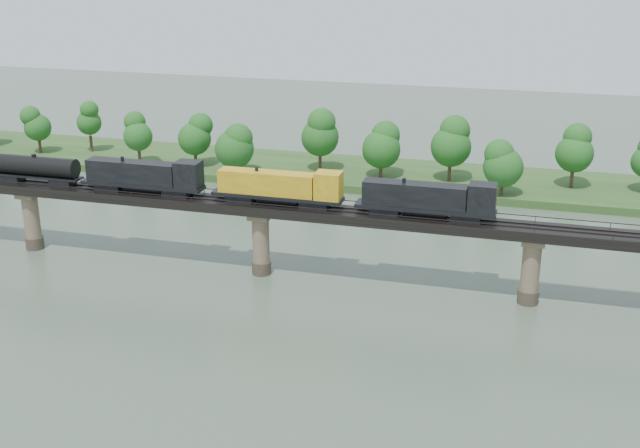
# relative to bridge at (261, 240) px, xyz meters

# --- Properties ---
(ground) EXTENTS (400.00, 400.00, 0.00)m
(ground) POSITION_rel_bridge_xyz_m (0.00, -30.00, -5.46)
(ground) COLOR #3B4B3A
(ground) RESTS_ON ground
(far_bank) EXTENTS (300.00, 24.00, 1.60)m
(far_bank) POSITION_rel_bridge_xyz_m (0.00, 55.00, -4.66)
(far_bank) COLOR #27461C
(far_bank) RESTS_ON ground
(bridge) EXTENTS (236.00, 30.00, 11.50)m
(bridge) POSITION_rel_bridge_xyz_m (0.00, 0.00, 0.00)
(bridge) COLOR #473A2D
(bridge) RESTS_ON ground
(bridge_superstructure) EXTENTS (220.00, 4.90, 0.75)m
(bridge_superstructure) POSITION_rel_bridge_xyz_m (0.00, 0.00, 6.33)
(bridge_superstructure) COLOR black
(bridge_superstructure) RESTS_ON bridge
(far_treeline) EXTENTS (289.06, 17.54, 13.60)m
(far_treeline) POSITION_rel_bridge_xyz_m (-8.21, 50.52, 3.37)
(far_treeline) COLOR #382619
(far_treeline) RESTS_ON far_bank
(freight_train) EXTENTS (80.70, 3.14, 5.56)m
(freight_train) POSITION_rel_bridge_xyz_m (-4.37, -0.00, 8.69)
(freight_train) COLOR black
(freight_train) RESTS_ON bridge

